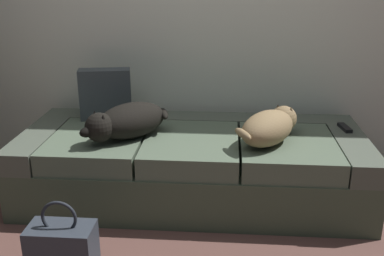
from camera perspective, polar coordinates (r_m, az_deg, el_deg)
The scene contains 6 objects.
couch at distance 2.94m, azimuth 0.08°, elevation -4.58°, with size 2.14×0.90×0.43m.
dog_dark at distance 2.77m, azimuth -8.20°, elevation 0.82°, with size 0.52×0.52×0.21m.
dog_tan at distance 2.72m, azimuth 9.73°, elevation 0.21°, with size 0.44×0.53×0.20m.
tv_remote at distance 3.08m, azimuth 18.50°, elevation 0.04°, with size 0.04×0.15×0.02m, color black.
throw_pillow at distance 3.15m, azimuth -10.73°, elevation 4.17°, with size 0.34×0.12×0.34m, color #383F43.
handbag at distance 2.39m, azimuth -15.87°, elevation -14.08°, with size 0.32×0.18×0.38m.
Camera 1 is at (0.21, -1.69, 1.42)m, focal length 42.80 mm.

